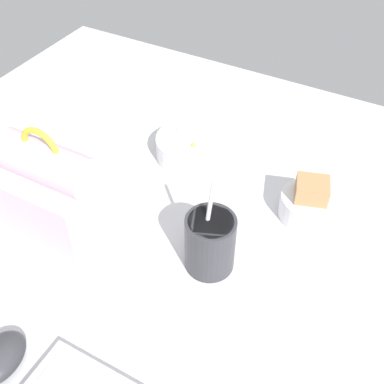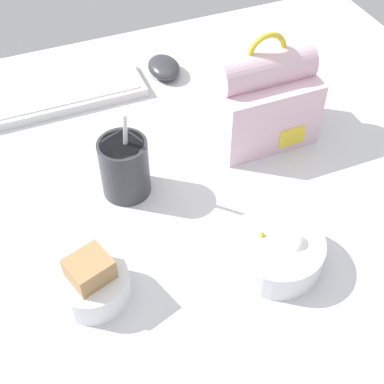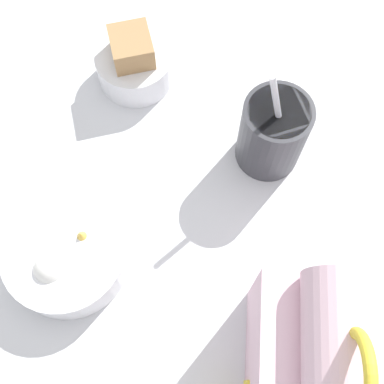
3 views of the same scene
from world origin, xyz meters
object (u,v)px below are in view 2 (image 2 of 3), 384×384
bento_bowl_sandwich (93,283)px  computer_mouse (164,67)px  bento_bowl_snacks (276,251)px  soup_cup (125,166)px  keyboard (62,95)px  lunch_bag (261,98)px

bento_bowl_sandwich → computer_mouse: bento_bowl_sandwich is taller
bento_bowl_sandwich → bento_bowl_snacks: (26.75, -4.50, -0.42)cm
soup_cup → computer_mouse: 34.90cm
soup_cup → computer_mouse: size_ratio=1.94×
bento_bowl_sandwich → bento_bowl_snacks: 27.12cm
soup_cup → bento_bowl_sandwich: size_ratio=1.70×
keyboard → lunch_bag: size_ratio=1.55×
bento_bowl_sandwich → computer_mouse: size_ratio=1.14×
computer_mouse → bento_bowl_snacks: bearing=-91.6°
bento_bowl_sandwich → soup_cup: bearing=60.0°
lunch_bag → bento_bowl_snacks: lunch_bag is taller
soup_cup → computer_mouse: (17.65, 29.86, -3.79)cm
soup_cup → bento_bowl_snacks: soup_cup is taller
keyboard → bento_bowl_sandwich: size_ratio=3.21×
lunch_bag → soup_cup: size_ratio=1.22×
soup_cup → bento_bowl_sandwich: bearing=-120.0°
computer_mouse → lunch_bag: bearing=-68.8°
lunch_bag → bento_bowl_sandwich: lunch_bag is taller
soup_cup → computer_mouse: bearing=59.4°
bento_bowl_snacks → computer_mouse: bearing=88.4°
keyboard → bento_bowl_snacks: size_ratio=2.36×
keyboard → bento_bowl_sandwich: 48.20cm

